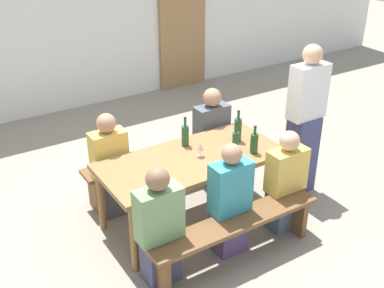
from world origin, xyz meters
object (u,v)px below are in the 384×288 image
wine_bottle_2 (235,142)px  seated_guest_near_1 (230,203)px  wine_bottle_0 (238,129)px  seated_guest_near_2 (285,184)px  tasting_table (192,165)px  wine_glass_0 (238,155)px  wooden_door (183,28)px  wine_glass_1 (200,147)px  standing_host (304,124)px  bench_far (158,162)px  seated_guest_far_0 (110,167)px  seated_guest_near_0 (159,229)px  bench_near (235,229)px  wine_bottle_1 (185,135)px  wine_bottle_3 (254,143)px  seated_guest_far_1 (211,138)px

wine_bottle_2 → seated_guest_near_1: 0.65m
wine_bottle_0 → seated_guest_near_2: 0.75m
tasting_table → wine_glass_0: wine_glass_0 is taller
wooden_door → wine_glass_1: 4.11m
standing_host → bench_far: bearing=-32.6°
wine_bottle_2 → seated_guest_far_0: (-1.04, 0.75, -0.33)m
bench_far → seated_guest_near_0: (-0.70, -1.32, 0.19)m
bench_near → seated_guest_near_1: 0.24m
wooden_door → seated_guest_near_2: size_ratio=1.94×
bench_far → wine_bottle_1: wine_bottle_1 is taller
bench_far → seated_guest_near_0: seated_guest_near_0 is taller
bench_far → wine_bottle_2: (0.40, -0.90, 0.53)m
wine_glass_0 → standing_host: standing_host is taller
wine_glass_0 → wooden_door: bearing=65.5°
wine_glass_0 → seated_guest_near_0: 1.05m
bench_near → seated_guest_far_0: seated_guest_far_0 is taller
standing_host → wooden_door: bearing=-100.7°
bench_far → seated_guest_near_2: 1.51m
wine_bottle_1 → wine_bottle_3: size_ratio=1.08×
wine_glass_1 → seated_guest_far_1: size_ratio=0.13×
wine_bottle_1 → seated_guest_far_1: (0.56, 0.33, -0.31)m
wine_glass_1 → seated_guest_near_0: 1.01m
seated_guest_near_2 → tasting_table: bearing=51.0°
seated_guest_far_0 → seated_guest_near_0: bearing=-3.2°
tasting_table → wine_bottle_2: wine_bottle_2 is taller
standing_host → wine_bottle_3: bearing=7.6°
wine_bottle_0 → wine_bottle_1: (-0.52, 0.20, -0.02)m
wooden_door → seated_guest_near_2: 4.40m
wine_bottle_3 → bench_far: bearing=120.5°
seated_guest_near_0 → standing_host: 2.13m
bench_far → wine_bottle_3: wine_bottle_3 is taller
seated_guest_near_2 → standing_host: standing_host is taller
bench_near → seated_guest_far_0: bearing=115.6°
tasting_table → seated_guest_far_1: 0.87m
tasting_table → wine_glass_0: 0.50m
wooden_door → seated_guest_far_1: (-1.43, -2.98, -0.50)m
wine_bottle_3 → seated_guest_near_0: 1.36m
wine_glass_1 → seated_guest_far_1: 0.88m
wine_bottle_1 → wine_glass_1: size_ratio=2.15×
tasting_table → wine_glass_1: (0.08, -0.02, 0.18)m
bench_far → wine_glass_0: 1.25m
standing_host → wine_bottle_1: bearing=-17.2°
wooden_door → wine_bottle_2: bearing=-114.1°
seated_guest_near_0 → bench_far: bearing=-27.9°
wooden_door → bench_near: 4.83m
seated_guest_near_0 → seated_guest_near_2: seated_guest_near_0 is taller
bench_near → seated_guest_near_1: seated_guest_near_1 is taller
bench_far → wine_bottle_0: 1.05m
tasting_table → wine_bottle_3: size_ratio=6.28×
bench_near → wine_bottle_1: bearing=85.3°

